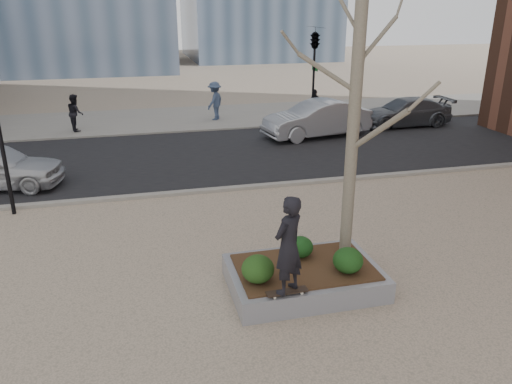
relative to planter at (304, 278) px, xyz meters
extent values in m
plane|color=tan|center=(-1.00, 0.00, -0.23)|extent=(120.00, 120.00, 0.00)
cube|color=black|center=(-1.00, 10.00, -0.21)|extent=(60.00, 8.00, 0.02)
cube|color=gray|center=(-1.00, 17.00, -0.21)|extent=(60.00, 6.00, 0.02)
cube|color=gray|center=(0.00, 0.00, 0.00)|extent=(3.00, 2.00, 0.45)
cube|color=#382314|center=(0.00, 0.00, 0.25)|extent=(2.70, 1.70, 0.04)
ellipsoid|color=#173D13|center=(-1.05, -0.34, 0.53)|extent=(0.62, 0.62, 0.53)
ellipsoid|color=#123B14|center=(0.06, 0.41, 0.49)|extent=(0.52, 0.52, 0.44)
ellipsoid|color=#173410|center=(0.74, -0.42, 0.52)|extent=(0.59, 0.59, 0.50)
imported|color=black|center=(-0.63, -0.86, 1.22)|extent=(0.80, 0.75, 1.85)
imported|color=#A3A5AC|center=(4.64, 11.72, 0.57)|extent=(4.91, 2.40, 1.55)
imported|color=#4F535B|center=(9.46, 12.73, 0.44)|extent=(4.48, 1.83, 1.30)
imported|color=black|center=(-5.60, 15.38, 0.63)|extent=(0.81, 0.94, 1.66)
imported|color=#3C4D6D|center=(0.94, 16.21, 0.74)|extent=(1.29, 1.39, 1.89)
imported|color=black|center=(5.73, 14.94, 0.56)|extent=(0.97, 0.64, 1.53)
camera|label=1|loc=(-3.09, -8.35, 5.16)|focal=35.00mm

